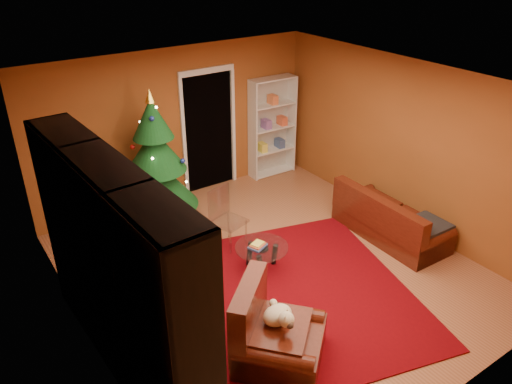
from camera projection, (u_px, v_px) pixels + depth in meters
floor at (272, 271)px, 6.98m from camera, size 5.00×5.50×0.05m
ceiling at (276, 84)px, 5.76m from camera, size 5.00×5.50×0.05m
wall_back at (176, 125)px, 8.40m from camera, size 5.00×0.05×2.60m
wall_left at (75, 250)px, 5.10m from camera, size 0.05×5.50×2.60m
wall_right at (406, 144)px, 7.64m from camera, size 0.05×5.50×2.60m
doorway at (209, 133)px, 8.78m from camera, size 1.06×0.60×2.16m
rug at (301, 293)px, 6.50m from camera, size 3.43×3.75×0.02m
media_unit at (117, 274)px, 4.91m from camera, size 0.63×3.14×2.39m
christmas_tree at (156, 160)px, 7.71m from camera, size 1.54×1.54×2.19m
gift_box_teal at (110, 239)px, 7.36m from camera, size 0.42×0.42×0.32m
gift_box_green at (168, 218)px, 7.97m from camera, size 0.32×0.32×0.27m
white_bookshelf at (272, 128)px, 9.35m from camera, size 0.90×0.35×1.93m
armchair at (281, 333)px, 5.33m from camera, size 1.38×1.38×0.77m
dog at (277, 315)px, 5.30m from camera, size 0.50×0.49×0.25m
sofa at (392, 214)px, 7.58m from camera, size 0.85×1.80×0.77m
coffee_table at (262, 258)px, 6.89m from camera, size 0.95×0.95×0.46m
acrylic_chair at (229, 222)px, 7.31m from camera, size 0.54×0.57×0.83m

